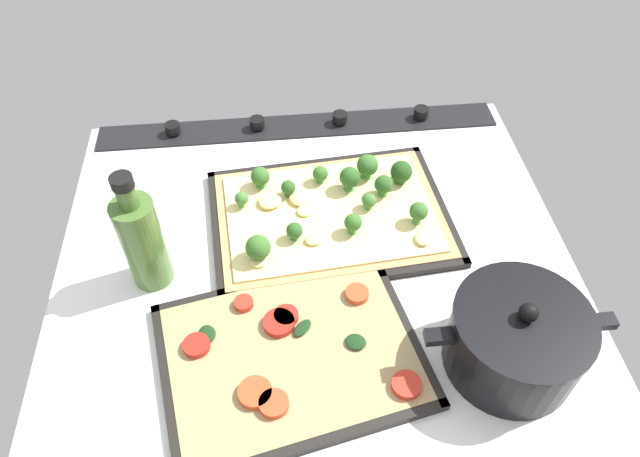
% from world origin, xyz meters
% --- Properties ---
extents(ground_plane, '(0.79, 0.72, 0.03)m').
position_xyz_m(ground_plane, '(0.00, 0.00, -0.01)').
color(ground_plane, white).
extents(stove_control_panel, '(0.76, 0.07, 0.03)m').
position_xyz_m(stove_control_panel, '(0.00, -0.32, 0.01)').
color(stove_control_panel, black).
rests_on(stove_control_panel, ground_plane).
extents(baking_tray_front, '(0.41, 0.31, 0.01)m').
position_xyz_m(baking_tray_front, '(-0.03, -0.07, 0.00)').
color(baking_tray_front, black).
rests_on(baking_tray_front, ground_plane).
extents(broccoli_pizza, '(0.38, 0.28, 0.06)m').
position_xyz_m(broccoli_pizza, '(-0.03, -0.08, 0.02)').
color(broccoli_pizza, tan).
rests_on(broccoli_pizza, baking_tray_front).
extents(baking_tray_back, '(0.39, 0.33, 0.01)m').
position_xyz_m(baking_tray_back, '(0.05, 0.17, 0.00)').
color(baking_tray_back, black).
rests_on(baking_tray_back, ground_plane).
extents(veggie_pizza_back, '(0.36, 0.30, 0.02)m').
position_xyz_m(veggie_pizza_back, '(0.05, 0.17, 0.01)').
color(veggie_pizza_back, tan).
rests_on(veggie_pizza_back, baking_tray_back).
extents(cooking_pot, '(0.25, 0.18, 0.13)m').
position_xyz_m(cooking_pot, '(-0.24, 0.20, 0.05)').
color(cooking_pot, black).
rests_on(cooking_pot, ground_plane).
extents(oil_bottle, '(0.06, 0.06, 0.20)m').
position_xyz_m(oil_bottle, '(0.25, 0.01, 0.08)').
color(oil_bottle, '#476B2D').
rests_on(oil_bottle, ground_plane).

